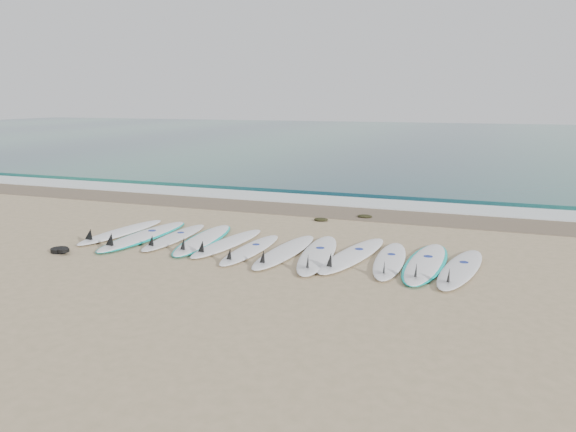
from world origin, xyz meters
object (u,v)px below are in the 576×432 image
(surfboard_0, at_px, (120,232))
(leash_coil, at_px, (60,250))
(surfboard_11, at_px, (460,269))
(surfboard_6, at_px, (284,252))

(surfboard_0, height_order, leash_coil, surfboard_0)
(surfboard_0, distance_m, surfboard_11, 7.08)
(surfboard_6, bearing_deg, surfboard_11, 3.16)
(surfboard_0, bearing_deg, surfboard_11, 2.78)
(surfboard_11, relative_size, leash_coil, 5.82)
(leash_coil, bearing_deg, surfboard_11, 10.66)
(surfboard_6, distance_m, surfboard_11, 3.19)
(surfboard_0, xyz_separation_m, surfboard_6, (3.89, -0.27, 0.00))
(surfboard_6, distance_m, leash_coil, 4.26)
(surfboard_0, relative_size, surfboard_6, 0.98)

